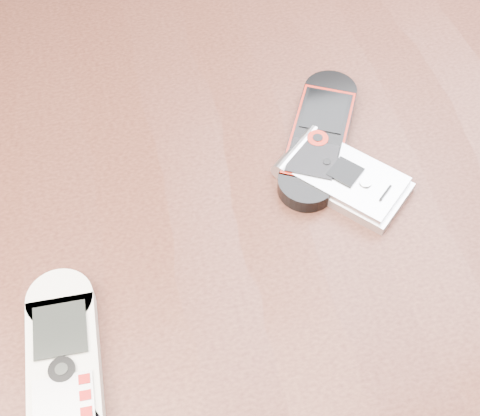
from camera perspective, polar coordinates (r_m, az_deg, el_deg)
The scene contains 4 objects.
table at distance 0.62m, azimuth -0.45°, elevation -6.31°, with size 1.20×0.80×0.75m.
nokia_white at distance 0.48m, azimuth -14.79°, elevation -12.94°, with size 0.05×0.15×0.02m, color silver.
nokia_black_red at distance 0.58m, azimuth 6.75°, elevation 6.11°, with size 0.05×0.15×0.02m, color black.
motorola_razr at distance 0.55m, azimuth 9.16°, elevation 2.47°, with size 0.06×0.11×0.02m, color #BDBDC1.
Camera 1 is at (-0.06, -0.30, 1.18)m, focal length 50.00 mm.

